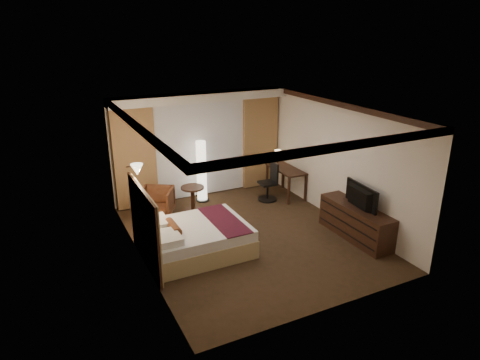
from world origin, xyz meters
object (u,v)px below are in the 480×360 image
office_chair (268,182)px  television (357,194)px  bed (197,239)px  armchair (157,201)px  desk (286,182)px  side_table (193,199)px  dresser (356,222)px  floor_lamp (202,171)px

office_chair → television: (0.60, -2.61, 0.50)m
office_chair → bed: bearing=-143.6°
armchair → bed: bearing=-53.6°
bed → desk: size_ratio=1.66×
side_table → office_chair: size_ratio=0.62×
armchair → television: television is taller
armchair → office_chair: office_chair is taller
bed → dresser: (3.21, -0.90, 0.07)m
floor_lamp → side_table: bearing=-131.2°
office_chair → television: bearing=-74.4°
floor_lamp → television: 3.94m
side_table → television: (2.54, -2.83, 0.69)m
desk → armchair: bearing=175.3°
side_table → office_chair: 1.96m
side_table → television: television is taller
armchair → office_chair: size_ratio=0.74×
desk → floor_lamp: bearing=162.4°
bed → television: size_ratio=1.94×
armchair → floor_lamp: bearing=47.1°
floor_lamp → bed: bearing=-113.9°
bed → desk: desk is taller
bed → armchair: (-0.21, 2.05, 0.08)m
bed → side_table: size_ratio=3.21×
bed → dresser: 3.33m
side_table → office_chair: bearing=-6.3°
side_table → desk: desk is taller
desk → office_chair: office_chair is taller
side_table → floor_lamp: floor_lamp is taller
television → desk: bearing=6.1°
dresser → bed: bearing=164.4°
side_table → office_chair: (1.94, -0.22, 0.19)m
dresser → television: size_ratio=1.80×
desk → television: 2.73m
armchair → desk: 3.38m
armchair → side_table: (0.85, -0.11, -0.06)m
desk → television: television is taller
desk → dresser: (0.05, -2.66, -0.02)m
bed → floor_lamp: bearing=66.1°
armchair → side_table: bearing=22.9°
armchair → floor_lamp: (1.29, 0.38, 0.42)m
office_chair → dresser: size_ratio=0.55×
armchair → side_table: size_ratio=1.20×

